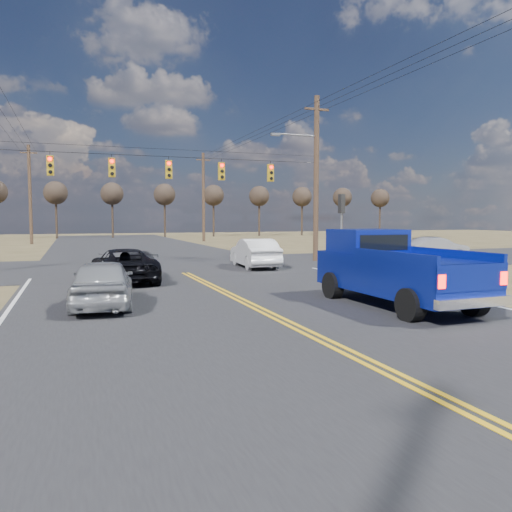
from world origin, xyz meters
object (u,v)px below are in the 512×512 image
object	(u,v)px
pickup_truck	(393,269)
cross_car_east_near	(436,248)
black_suv	(124,265)
white_car_queue	(255,253)
cross_car_east_far	(434,245)
silver_suv	(103,283)
dgrey_car_queue	(136,264)

from	to	relation	value
pickup_truck	cross_car_east_near	xyz separation A→B (m)	(12.84, 13.39, -0.40)
cross_car_east_near	black_suv	bearing A→B (deg)	105.51
white_car_queue	cross_car_east_far	distance (m)	16.71
silver_suv	cross_car_east_far	xyz separation A→B (m)	(24.26, 14.61, -0.08)
white_car_queue	dgrey_car_queue	xyz separation A→B (m)	(-6.48, -2.26, -0.17)
white_car_queue	dgrey_car_queue	distance (m)	6.87
silver_suv	cross_car_east_far	world-z (taller)	silver_suv
silver_suv	cross_car_east_near	distance (m)	23.66
black_suv	cross_car_east_far	bearing A→B (deg)	-160.48
white_car_queue	cross_car_east_far	world-z (taller)	white_car_queue
dgrey_car_queue	white_car_queue	bearing A→B (deg)	-159.29
dgrey_car_queue	black_suv	bearing A→B (deg)	68.38
pickup_truck	dgrey_car_queue	world-z (taller)	pickup_truck
silver_suv	dgrey_car_queue	xyz separation A→B (m)	(1.83, 7.36, -0.13)
silver_suv	cross_car_east_near	bearing A→B (deg)	-146.91
black_suv	cross_car_east_near	distance (m)	20.57
white_car_queue	silver_suv	bearing A→B (deg)	53.46
black_suv	dgrey_car_queue	xyz separation A→B (m)	(0.69, 1.61, -0.10)
white_car_queue	pickup_truck	bearing A→B (deg)	94.09
dgrey_car_queue	cross_car_east_far	size ratio (longest dim) A/B	0.93
white_car_queue	cross_car_east_near	xyz separation A→B (m)	(12.80, 1.05, -0.07)
dgrey_car_queue	cross_car_east_near	bearing A→B (deg)	-168.77
dgrey_car_queue	pickup_truck	bearing A→B (deg)	124.10
pickup_truck	cross_car_east_near	distance (m)	18.55
silver_suv	cross_car_east_far	bearing A→B (deg)	-142.68
black_suv	cross_car_east_far	world-z (taller)	black_suv
silver_suv	cross_car_east_far	distance (m)	28.32
silver_suv	white_car_queue	distance (m)	12.72
cross_car_east_far	dgrey_car_queue	bearing A→B (deg)	107.61
white_car_queue	cross_car_east_far	size ratio (longest dim) A/B	1.05
pickup_truck	dgrey_car_queue	bearing A→B (deg)	121.80
black_suv	dgrey_car_queue	bearing A→B (deg)	-114.54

